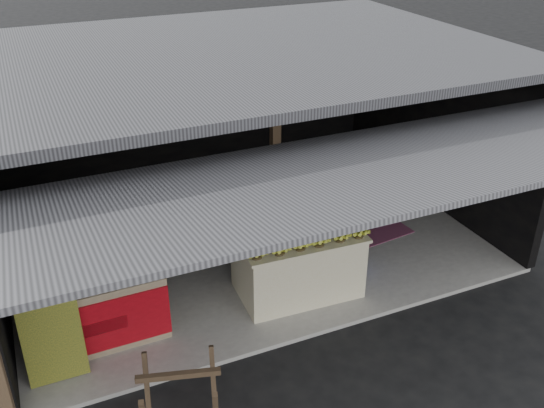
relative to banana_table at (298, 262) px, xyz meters
name	(u,v)px	position (x,y,z in m)	size (l,w,h in m)	color
ground	(316,337)	(-0.18, -0.89, -0.51)	(80.00, 80.00, 0.00)	black
concrete_slab	(242,239)	(-0.18, 1.61, -0.48)	(7.00, 5.00, 0.06)	gray
shophouse	(231,107)	(-0.18, 1.92, 1.59)	(7.40, 7.29, 3.02)	black
banana_table	(298,262)	(0.00, 0.00, 0.00)	(1.68, 1.08, 0.90)	silver
banana_pile	(298,227)	(0.00, 0.00, 0.54)	(1.51, 0.91, 0.18)	yellow
white_crate	(270,226)	(0.01, 0.94, 0.06)	(0.93, 0.64, 1.03)	white
neighbor_stall	(98,306)	(-2.59, 0.09, 0.03)	(1.55, 0.71, 1.59)	#998466
green_signboard	(53,342)	(-3.16, -0.37, 0.03)	(0.64, 0.04, 0.96)	black
sawhorse	(180,396)	(-2.10, -1.66, 0.00)	(0.89, 0.88, 0.81)	#493624
water_barrel	(351,250)	(0.97, 0.22, -0.19)	(0.36, 0.36, 0.52)	#0E199B
plastic_chair	(379,187)	(2.12, 1.31, 0.10)	(0.53, 0.53, 0.93)	black
magenta_rug	(358,230)	(1.60, 1.04, -0.45)	(1.50, 1.00, 0.01)	#6E1850
picture_frames	(180,81)	(-0.34, 4.00, 1.42)	(1.62, 0.04, 0.46)	black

